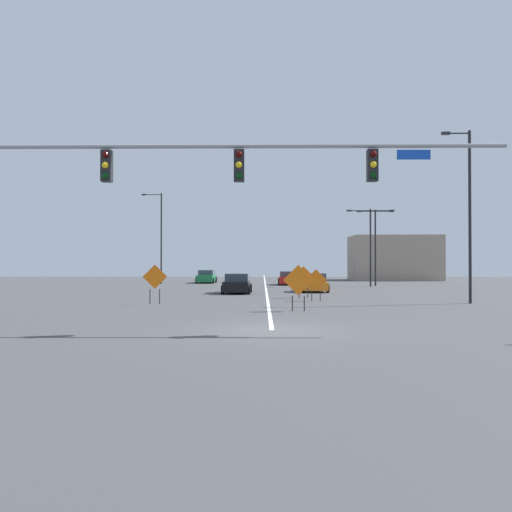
% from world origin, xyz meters
% --- Properties ---
extents(ground, '(129.78, 129.78, 0.00)m').
position_xyz_m(ground, '(0.00, 0.00, 0.00)').
color(ground, '#444447').
extents(road_centre_stripe, '(0.16, 72.10, 0.01)m').
position_xyz_m(road_centre_stripe, '(0.00, 36.05, 0.00)').
color(road_centre_stripe, white).
rests_on(road_centre_stripe, ground).
extents(traffic_signal_assembly, '(17.64, 0.44, 6.68)m').
position_xyz_m(traffic_signal_assembly, '(-3.23, -0.02, 5.10)').
color(traffic_signal_assembly, gray).
rests_on(traffic_signal_assembly, ground).
extents(street_lamp_far_right, '(2.15, 0.24, 9.53)m').
position_xyz_m(street_lamp_far_right, '(-11.08, 37.42, 5.22)').
color(street_lamp_far_right, black).
rests_on(street_lamp_far_right, ground).
extents(street_lamp_mid_left, '(4.41, 0.24, 7.20)m').
position_xyz_m(street_lamp_mid_left, '(9.73, 31.16, 4.39)').
color(street_lamp_mid_left, black).
rests_on(street_lamp_mid_left, ground).
extents(street_lamp_near_right, '(3.55, 0.24, 7.30)m').
position_xyz_m(street_lamp_near_right, '(10.55, 32.85, 4.39)').
color(street_lamp_near_right, black).
rests_on(street_lamp_near_right, ground).
extents(street_lamp_far_left, '(1.59, 0.24, 9.42)m').
position_xyz_m(street_lamp_far_left, '(10.89, 11.25, 5.11)').
color(street_lamp_far_left, black).
rests_on(street_lamp_far_left, ground).
extents(construction_sign_left_shoulder, '(1.34, 0.27, 2.00)m').
position_xyz_m(construction_sign_left_shoulder, '(2.28, 15.71, 1.25)').
color(construction_sign_left_shoulder, orange).
rests_on(construction_sign_left_shoulder, ground).
extents(construction_sign_left_lane, '(1.39, 0.25, 2.12)m').
position_xyz_m(construction_sign_left_lane, '(1.33, 6.70, 1.33)').
color(construction_sign_left_lane, orange).
rests_on(construction_sign_left_lane, ground).
extents(construction_sign_right_shoulder, '(1.26, 0.17, 1.83)m').
position_xyz_m(construction_sign_right_shoulder, '(2.81, 13.19, 1.13)').
color(construction_sign_right_shoulder, orange).
rests_on(construction_sign_right_shoulder, ground).
extents(construction_sign_median_near, '(1.29, 0.32, 2.12)m').
position_xyz_m(construction_sign_median_near, '(-6.10, 10.83, 1.35)').
color(construction_sign_median_near, orange).
rests_on(construction_sign_median_near, ground).
extents(car_orange_passing, '(2.08, 4.22, 1.42)m').
position_xyz_m(car_orange_passing, '(3.63, 22.58, 0.67)').
color(car_orange_passing, orange).
rests_on(car_orange_passing, ground).
extents(car_green_distant, '(2.00, 4.59, 1.41)m').
position_xyz_m(car_green_distant, '(-6.42, 39.69, 0.67)').
color(car_green_distant, '#196B38').
rests_on(car_green_distant, ground).
extents(car_red_far, '(2.21, 4.09, 1.35)m').
position_xyz_m(car_red_far, '(2.31, 35.02, 0.63)').
color(car_red_far, red).
rests_on(car_red_far, ground).
extents(car_black_approaching, '(2.10, 4.06, 1.43)m').
position_xyz_m(car_black_approaching, '(-2.14, 20.64, 0.68)').
color(car_black_approaching, black).
rests_on(car_black_approaching, ground).
extents(roadside_building_east, '(10.81, 6.74, 5.63)m').
position_xyz_m(roadside_building_east, '(16.51, 49.40, 2.82)').
color(roadside_building_east, gray).
rests_on(roadside_building_east, ground).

